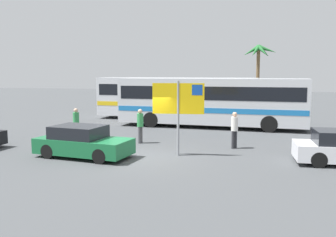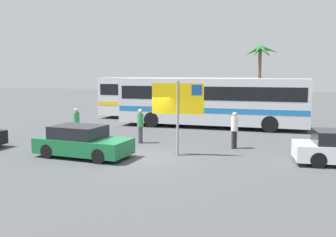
# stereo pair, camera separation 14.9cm
# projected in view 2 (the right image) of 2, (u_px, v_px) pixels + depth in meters

# --- Properties ---
(ground) EXTENTS (120.00, 120.00, 0.00)m
(ground) POSITION_uv_depth(u_px,v_px,m) (137.00, 157.00, 15.49)
(ground) COLOR #424447
(bus_front_coach) EXTENTS (12.00, 2.44, 3.17)m
(bus_front_coach) POSITION_uv_depth(u_px,v_px,m) (211.00, 100.00, 23.80)
(bus_front_coach) COLOR silver
(bus_front_coach) RESTS_ON ground
(bus_rear_coach) EXTENTS (12.00, 2.44, 3.17)m
(bus_rear_coach) POSITION_uv_depth(u_px,v_px,m) (177.00, 96.00, 27.75)
(bus_rear_coach) COLOR silver
(bus_rear_coach) RESTS_ON ground
(ferry_sign) EXTENTS (2.19, 0.36, 3.20)m
(ferry_sign) POSITION_uv_depth(u_px,v_px,m) (179.00, 102.00, 15.53)
(ferry_sign) COLOR gray
(ferry_sign) RESTS_ON ground
(car_green) EXTENTS (4.14, 2.06, 1.32)m
(car_green) POSITION_uv_depth(u_px,v_px,m) (82.00, 142.00, 15.49)
(car_green) COLOR #196638
(car_green) RESTS_ON ground
(pedestrian_by_bus) EXTENTS (0.32, 0.32, 1.73)m
(pedestrian_by_bus) POSITION_uv_depth(u_px,v_px,m) (140.00, 123.00, 18.50)
(pedestrian_by_bus) COLOR #4C4C51
(pedestrian_by_bus) RESTS_ON ground
(pedestrian_near_sign) EXTENTS (0.32, 0.32, 1.72)m
(pedestrian_near_sign) POSITION_uv_depth(u_px,v_px,m) (234.00, 127.00, 17.16)
(pedestrian_near_sign) COLOR #2D2D33
(pedestrian_near_sign) RESTS_ON ground
(pedestrian_crossing_lot) EXTENTS (0.32, 0.32, 1.66)m
(pedestrian_crossing_lot) POSITION_uv_depth(u_px,v_px,m) (77.00, 121.00, 19.61)
(pedestrian_crossing_lot) COLOR #2D2D33
(pedestrian_crossing_lot) RESTS_ON ground
(palm_tree_seaside) EXTENTS (3.25, 3.22, 6.13)m
(palm_tree_seaside) POSITION_uv_depth(u_px,v_px,m) (260.00, 57.00, 33.91)
(palm_tree_seaside) COLOR brown
(palm_tree_seaside) RESTS_ON ground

